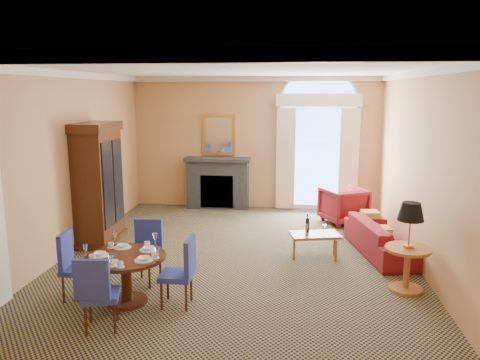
# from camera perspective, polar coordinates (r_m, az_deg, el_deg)

# --- Properties ---
(ground) EXTENTS (7.50, 7.50, 0.00)m
(ground) POSITION_cam_1_polar(r_m,az_deg,el_deg) (8.18, -0.41, -9.64)
(ground) COLOR #141136
(ground) RESTS_ON ground
(room_envelope) EXTENTS (6.04, 7.52, 3.45)m
(room_envelope) POSITION_cam_1_polar(r_m,az_deg,el_deg) (8.34, -0.04, 8.41)
(room_envelope) COLOR tan
(room_envelope) RESTS_ON ground
(armoire) EXTENTS (0.66, 1.17, 2.29)m
(armoire) POSITION_cam_1_polar(r_m,az_deg,el_deg) (9.21, -16.93, -0.64)
(armoire) COLOR #35190C
(armoire) RESTS_ON ground
(dining_table) EXTENTS (1.08, 1.08, 0.88)m
(dining_table) POSITION_cam_1_polar(r_m,az_deg,el_deg) (6.61, -13.73, -10.25)
(dining_table) COLOR #35190C
(dining_table) RESTS_ON ground
(dining_chair_north) EXTENTS (0.50, 0.50, 0.95)m
(dining_chair_north) POSITION_cam_1_polar(r_m,az_deg,el_deg) (7.28, -11.32, -7.97)
(dining_chair_north) COLOR navy
(dining_chair_north) RESTS_ON ground
(dining_chair_south) EXTENTS (0.52, 0.52, 0.95)m
(dining_chair_south) POSITION_cam_1_polar(r_m,az_deg,el_deg) (5.94, -17.07, -12.65)
(dining_chair_south) COLOR navy
(dining_chair_south) RESTS_ON ground
(dining_chair_east) EXTENTS (0.44, 0.43, 0.95)m
(dining_chair_east) POSITION_cam_1_polar(r_m,az_deg,el_deg) (6.39, -6.98, -10.52)
(dining_chair_east) COLOR navy
(dining_chair_east) RESTS_ON ground
(dining_chair_west) EXTENTS (0.45, 0.44, 0.95)m
(dining_chair_west) POSITION_cam_1_polar(r_m,az_deg,el_deg) (6.96, -19.73, -9.28)
(dining_chair_west) COLOR navy
(dining_chair_west) RESTS_ON ground
(sofa) EXTENTS (1.17, 2.14, 0.59)m
(sofa) POSITION_cam_1_polar(r_m,az_deg,el_deg) (8.73, 17.05, -6.75)
(sofa) COLOR maroon
(sofa) RESTS_ON ground
(armchair) EXTENTS (1.14, 1.15, 0.78)m
(armchair) POSITION_cam_1_polar(r_m,az_deg,el_deg) (10.51, 12.49, -3.02)
(armchair) COLOR maroon
(armchair) RESTS_ON ground
(coffee_table) EXTENTS (0.92, 0.65, 0.77)m
(coffee_table) POSITION_cam_1_polar(r_m,az_deg,el_deg) (8.26, 9.06, -6.63)
(coffee_table) COLOR #AD6634
(coffee_table) RESTS_ON ground
(side_table) EXTENTS (0.65, 0.65, 1.29)m
(side_table) POSITION_cam_1_polar(r_m,az_deg,el_deg) (7.13, 19.92, -6.50)
(side_table) COLOR #AD6634
(side_table) RESTS_ON ground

